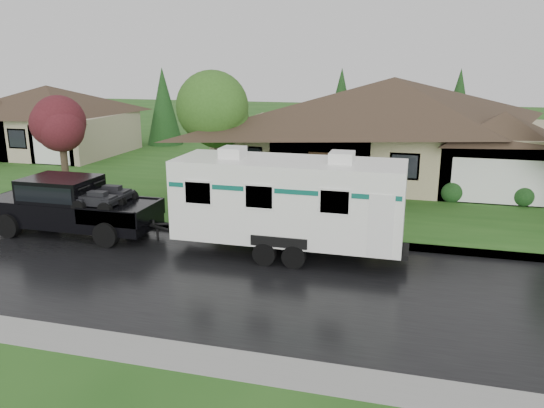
{
  "coord_description": "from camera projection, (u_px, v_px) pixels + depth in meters",
  "views": [
    {
      "loc": [
        3.29,
        -16.58,
        6.61
      ],
      "look_at": [
        -1.74,
        2.0,
        1.4
      ],
      "focal_mm": 35.0,
      "sensor_mm": 36.0,
      "label": 1
    }
  ],
  "objects": [
    {
      "name": "ground",
      "position": [
        306.0,
        262.0,
        18.01
      ],
      "size": [
        140.0,
        140.0,
        0.0
      ],
      "primitive_type": "plane",
      "color": "#24531A",
      "rests_on": "ground"
    },
    {
      "name": "road",
      "position": [
        293.0,
        285.0,
        16.14
      ],
      "size": [
        140.0,
        8.0,
        0.01
      ],
      "primitive_type": "cube",
      "color": "black",
      "rests_on": "ground"
    },
    {
      "name": "curb",
      "position": [
        318.0,
        239.0,
        20.08
      ],
      "size": [
        140.0,
        0.5,
        0.15
      ],
      "primitive_type": "cube",
      "color": "gray",
      "rests_on": "ground"
    },
    {
      "name": "lawn",
      "position": [
        356.0,
        173.0,
        31.96
      ],
      "size": [
        140.0,
        26.0,
        0.15
      ],
      "primitive_type": "cube",
      "color": "#24531A",
      "rests_on": "ground"
    },
    {
      "name": "house_main",
      "position": [
        398.0,
        117.0,
        29.38
      ],
      "size": [
        19.44,
        10.8,
        6.9
      ],
      "color": "tan",
      "rests_on": "lawn"
    },
    {
      "name": "house_far",
      "position": [
        50.0,
        114.0,
        37.49
      ],
      "size": [
        10.8,
        8.64,
        5.8
      ],
      "color": "tan",
      "rests_on": "lawn"
    },
    {
      "name": "tree_left_green",
      "position": [
        217.0,
        114.0,
        25.08
      ],
      "size": [
        3.5,
        3.5,
        5.79
      ],
      "color": "#382B1E",
      "rests_on": "lawn"
    },
    {
      "name": "tree_red",
      "position": [
        61.0,
        126.0,
        26.77
      ],
      "size": [
        2.85,
        2.85,
        4.72
      ],
      "color": "#382B1E",
      "rests_on": "lawn"
    },
    {
      "name": "shrub_row",
      "position": [
        384.0,
        186.0,
        26.0
      ],
      "size": [
        13.6,
        1.0,
        1.0
      ],
      "color": "#143814",
      "rests_on": "lawn"
    },
    {
      "name": "pickup_truck",
      "position": [
        70.0,
        204.0,
        20.74
      ],
      "size": [
        6.71,
        2.55,
        2.24
      ],
      "color": "black",
      "rests_on": "ground"
    },
    {
      "name": "travel_trailer",
      "position": [
        289.0,
        200.0,
        18.32
      ],
      "size": [
        8.28,
        2.91,
        3.71
      ],
      "color": "white",
      "rests_on": "ground"
    }
  ]
}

